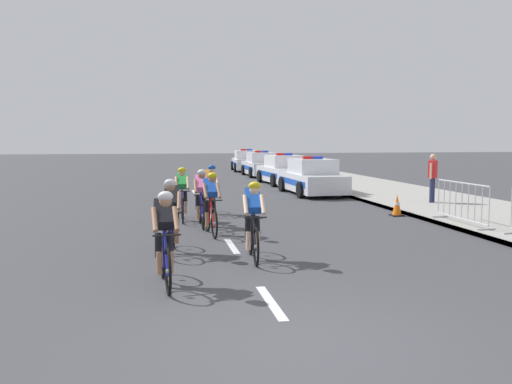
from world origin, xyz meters
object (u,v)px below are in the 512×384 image
police_car_second (284,171)px  spectator_closest (433,175)px  cyclist_fifth (201,197)px  police_car_third (261,165)px  cyclist_seventh (182,193)px  police_car_nearest (312,178)px  crowd_barrier_rear (462,203)px  traffic_cone_near (397,206)px  cyclist_fourth (211,203)px  cyclist_sixth (211,189)px  cyclist_lead (165,237)px  police_car_furthest (246,162)px  cyclist_second (253,219)px  cyclist_third (172,215)px

police_car_second → spectator_closest: bearing=-72.6°
cyclist_fifth → police_car_third: 19.08m
cyclist_seventh → police_car_third: police_car_third is taller
police_car_nearest → crowd_barrier_rear: 8.95m
crowd_barrier_rear → spectator_closest: size_ratio=1.39×
police_car_nearest → traffic_cone_near: police_car_nearest is taller
cyclist_fourth → cyclist_sixth: size_ratio=1.00×
cyclist_fourth → cyclist_sixth: 3.57m
cyclist_lead → cyclist_fifth: bearing=79.6°
police_car_furthest → crowd_barrier_rear: (1.41, -25.42, -0.03)m
police_car_furthest → cyclist_seventh: bearing=-103.9°
cyclist_lead → cyclist_second: bearing=42.2°
cyclist_lead → spectator_closest: bearing=42.8°
cyclist_lead → traffic_cone_near: size_ratio=2.69×
cyclist_third → spectator_closest: bearing=34.0°
police_car_nearest → police_car_third: bearing=90.0°
cyclist_second → cyclist_sixth: (-0.17, 6.34, 0.00)m
cyclist_third → police_car_nearest: police_car_nearest is taller
cyclist_fourth → crowd_barrier_rear: (6.49, -0.14, -0.14)m
cyclist_lead → cyclist_second: 2.25m
traffic_cone_near → spectator_closest: 3.15m
cyclist_fourth → police_car_third: police_car_third is taller
police_car_second → police_car_third: same height
cyclist_sixth → crowd_barrier_rear: 7.17m
cyclist_lead → police_car_third: police_car_third is taller
cyclist_fourth → police_car_second: 14.63m
police_car_second → spectator_closest: spectator_closest is taller
cyclist_seventh → cyclist_sixth: bearing=52.6°
cyclist_sixth → spectator_closest: (7.72, 0.67, 0.30)m
cyclist_second → cyclist_third: same height
cyclist_lead → cyclist_fifth: (1.02, 5.58, 0.00)m
cyclist_third → cyclist_fourth: size_ratio=1.00×
cyclist_sixth → police_car_second: police_car_second is taller
cyclist_sixth → police_car_nearest: (4.74, 5.15, -0.11)m
police_car_second → police_car_furthest: (-0.00, 11.56, 0.00)m
cyclist_second → crowd_barrier_rear: cyclist_second is taller
cyclist_fifth → police_car_third: size_ratio=0.39×
cyclist_sixth → cyclist_seventh: size_ratio=1.00×
police_car_third → traffic_cone_near: police_car_third is taller
cyclist_fifth → cyclist_sixth: (0.47, 2.28, 0.00)m
cyclist_second → police_car_third: bearing=78.5°
cyclist_fourth → crowd_barrier_rear: bearing=-1.2°
police_car_nearest → cyclist_fifth: bearing=-125.1°
cyclist_sixth → police_car_furthest: (4.73, 21.73, -0.11)m
cyclist_seventh → cyclist_fourth: bearing=-76.3°
cyclist_sixth → police_car_third: police_car_third is taller
cyclist_seventh → cyclist_fifth: bearing=-67.2°
police_car_third → cyclist_fourth: bearing=-104.5°
crowd_barrier_rear → traffic_cone_near: crowd_barrier_rear is taller
police_car_third → crowd_barrier_rear: bearing=-85.9°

